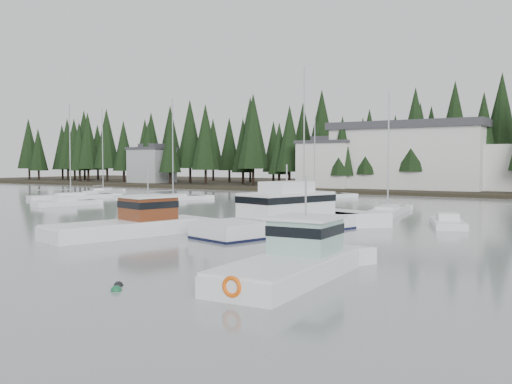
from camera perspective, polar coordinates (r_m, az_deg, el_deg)
far_shore_land at (r=110.23m, az=19.72°, el=0.32°), size 240.00×54.00×1.00m
conifer_treeline at (r=99.52m, az=18.39°, el=0.07°), size 200.00×22.00×20.00m
house_west at (r=98.62m, az=7.23°, el=2.88°), size 9.54×7.42×8.75m
house_far_west at (r=123.68m, az=-10.37°, el=2.76°), size 8.48×7.42×8.25m
harbor_inn at (r=96.60m, az=16.23°, el=3.45°), size 29.50×11.50×10.90m
lobster_boat_brown at (r=38.67m, az=-12.72°, el=-3.40°), size 6.76×10.62×4.99m
cabin_cruiser_center at (r=39.10m, az=2.64°, el=-2.90°), size 7.31×13.18×5.41m
lobster_boat_teal at (r=23.77m, az=3.67°, el=-7.32°), size 3.43×8.84×4.83m
sailboat_0 at (r=54.45m, az=13.03°, el=-2.10°), size 3.74×10.32×11.88m
sailboat_2 at (r=56.12m, az=4.80°, el=-1.85°), size 4.22×9.19×14.61m
sailboat_4 at (r=76.29m, az=5.86°, el=-0.60°), size 6.82×10.65×11.58m
sailboat_6 at (r=91.92m, az=-15.03°, el=-0.06°), size 5.24×8.66×13.67m
sailboat_8 at (r=79.40m, az=-18.03°, el=-0.58°), size 6.53×10.89×13.05m
sailboat_9 at (r=73.23m, az=-8.29°, el=-0.75°), size 5.34×8.77×13.40m
runabout_0 at (r=67.04m, az=-18.57°, el=-1.17°), size 3.85×7.22×1.42m
runabout_1 at (r=45.18m, az=18.62°, el=-3.13°), size 3.99×6.19×1.42m
mooring_buoy_green at (r=22.34m, az=-13.81°, el=-9.58°), size 0.41×0.41×0.41m
mooring_buoy_dark at (r=23.17m, az=-13.59°, el=-9.12°), size 0.37×0.37×0.37m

